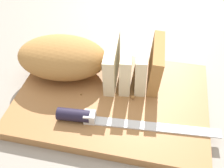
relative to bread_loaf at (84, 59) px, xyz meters
The scene contains 7 objects.
ground_plane 0.10m from the bread_loaf, 34.65° to the right, with size 3.00×3.00×0.00m, color gray.
cutting_board 0.10m from the bread_loaf, 34.65° to the right, with size 0.37×0.26×0.02m, color #9E6B3D.
bread_loaf is the anchor object (origin of this frame).
bread_knife 0.13m from the bread_loaf, 64.48° to the right, with size 0.29×0.05×0.02m.
crumb_near_knife 0.07m from the bread_loaf, 80.72° to the right, with size 0.00×0.00×0.00m, color #996633.
crumb_near_loaf 0.06m from the bread_loaf, 25.76° to the right, with size 0.01×0.01×0.01m, color #996633.
crumb_stray_left 0.12m from the bread_loaf, 22.01° to the right, with size 0.01×0.01×0.01m, color #996633.
Camera 1 is at (0.08, -0.34, 0.39)m, focal length 42.24 mm.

